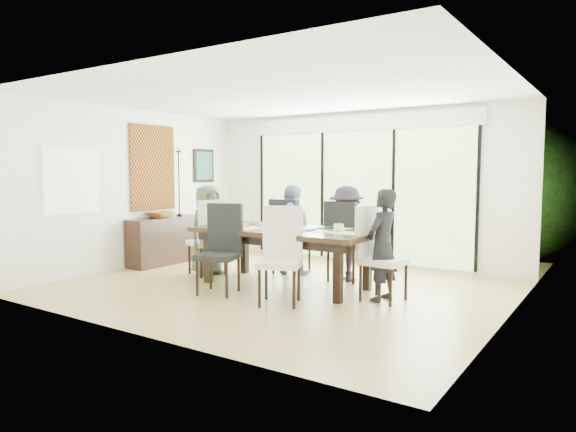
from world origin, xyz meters
The scene contains 62 objects.
floor centered at (0.00, 0.00, -0.01)m, with size 6.00×5.00×0.01m, color olive.
ceiling centered at (0.00, 0.00, 2.71)m, with size 6.00×5.00×0.01m, color white.
wall_back centered at (0.00, 2.51, 1.35)m, with size 6.00×0.02×2.70m, color white.
wall_front centered at (0.00, -2.51, 1.35)m, with size 6.00×0.02×2.70m, color silver.
wall_left centered at (-3.01, 0.00, 1.35)m, with size 0.02×5.00×2.70m, color white.
wall_right centered at (3.01, 0.00, 1.35)m, with size 0.02×5.00×2.70m, color beige.
glass_doors centered at (0.00, 2.47, 1.20)m, with size 4.20×0.02×2.30m, color #598C3F.
blinds_header centered at (0.00, 2.46, 2.50)m, with size 4.40×0.06×0.28m, color white.
mullion_a centered at (-2.10, 2.46, 1.20)m, with size 0.05×0.04×2.30m, color black.
mullion_b centered at (-0.70, 2.46, 1.20)m, with size 0.05×0.04×2.30m, color black.
mullion_c centered at (0.70, 2.46, 1.20)m, with size 0.05×0.04×2.30m, color black.
mullion_d centered at (2.10, 2.46, 1.20)m, with size 0.05×0.04×2.30m, color black.
side_window centered at (-2.97, -1.20, 1.50)m, with size 0.02×0.90×1.00m, color #8CAD7F.
deck centered at (0.00, 3.40, -0.05)m, with size 6.00×1.80×0.10m, color brown.
rail_top centered at (0.00, 4.20, 0.55)m, with size 6.00×0.08×0.06m, color brown.
foliage_left centered at (-1.80, 5.20, 1.44)m, with size 3.20×3.20×3.20m, color #14380F.
foliage_mid centered at (0.40, 5.80, 1.80)m, with size 4.00×4.00×4.00m, color #14380F.
foliage_right centered at (2.20, 5.00, 1.26)m, with size 2.80×2.80×2.80m, color #14380F.
foliage_far centered at (-0.60, 6.50, 1.62)m, with size 3.60×3.60×3.60m, color #14380F.
table_top centered at (0.02, 0.15, 0.79)m, with size 2.65×1.21×0.07m, color black.
table_apron centered at (0.02, 0.15, 0.70)m, with size 2.43×0.99×0.11m, color black.
table_leg_fl centered at (-1.06, -0.28, 0.38)m, with size 0.10×0.10×0.76m, color black.
table_leg_fr centered at (1.10, -0.28, 0.38)m, with size 0.10×0.10×0.76m, color black.
table_leg_bl centered at (-1.06, 0.58, 0.38)m, with size 0.10×0.10×0.76m, color black.
table_leg_br centered at (1.10, 0.58, 0.38)m, with size 0.10×0.10×0.76m, color black.
chair_left_end centered at (-1.48, 0.15, 0.61)m, with size 0.51×0.51×1.21m, color silver, non-canonical shape.
chair_right_end centered at (1.52, 0.15, 0.61)m, with size 0.51×0.51×1.21m, color white, non-canonical shape.
chair_far_left centered at (-0.43, 1.00, 0.61)m, with size 0.51×0.51×1.21m, color black, non-canonical shape.
chair_far_right centered at (0.57, 1.00, 0.61)m, with size 0.51×0.51×1.21m, color black, non-canonical shape.
chair_near_left centered at (-0.48, -0.72, 0.61)m, with size 0.51×0.51×1.21m, color black, non-canonical shape.
chair_near_right centered at (0.52, -0.72, 0.61)m, with size 0.51×0.51×1.21m, color white, non-canonical shape.
person_left_end centered at (-1.46, 0.15, 0.71)m, with size 0.66×0.42×1.42m, color #415438.
person_right_end centered at (1.50, 0.15, 0.71)m, with size 0.66×0.42×1.42m, color black.
person_far_left centered at (-0.43, 0.98, 0.71)m, with size 0.66×0.42×1.42m, color #7B94B2.
person_far_right centered at (0.57, 0.98, 0.71)m, with size 0.66×0.42×1.42m, color #241B29.
placemat_left centered at (-0.93, 0.15, 0.83)m, with size 0.49×0.35×0.01m, color #70A139.
placemat_right centered at (0.97, 0.15, 0.83)m, with size 0.49×0.35×0.01m, color #79B540.
placemat_far_l centered at (-0.43, 0.55, 0.83)m, with size 0.49×0.35×0.01m, color #95BA42.
placemat_far_r centered at (0.57, 0.55, 0.83)m, with size 0.49×0.35×0.01m, color #83B440.
placemat_paper centered at (-0.53, -0.15, 0.83)m, with size 0.49×0.35×0.01m, color white.
tablet_far_l centered at (-0.33, 0.50, 0.84)m, with size 0.29×0.20×0.01m, color black.
tablet_far_r centered at (0.52, 0.50, 0.84)m, with size 0.26×0.19×0.01m, color black.
papers centered at (0.72, 0.10, 0.83)m, with size 0.33×0.24×0.00m, color white.
platter_base centered at (-0.53, -0.15, 0.85)m, with size 0.29×0.29×0.03m, color white.
platter_snacks centered at (-0.53, -0.15, 0.87)m, with size 0.22×0.22×0.02m, color #C44F17.
vase centered at (0.07, 0.20, 0.89)m, with size 0.09×0.09×0.13m, color silver.
hyacinth_stems centered at (0.07, 0.20, 1.03)m, with size 0.04×0.04×0.18m, color #337226.
hyacinth_blooms centered at (0.07, 0.20, 1.14)m, with size 0.12×0.12×0.12m, color #5259CE.
laptop centered at (-0.83, 0.05, 0.84)m, with size 0.36×0.23×0.03m, color silver.
cup_a centered at (-0.68, 0.30, 0.88)m, with size 0.14×0.14×0.11m, color white.
cup_b centered at (0.17, 0.05, 0.88)m, with size 0.11×0.11×0.10m, color white.
cup_c centered at (0.82, 0.25, 0.88)m, with size 0.14×0.14×0.11m, color white.
book centered at (0.27, 0.20, 0.84)m, with size 0.18×0.25×0.02m, color white.
sideboard centered at (-2.76, 0.47, 0.41)m, with size 0.41×1.47×0.83m, color black.
bowl centered at (-2.76, 0.37, 0.88)m, with size 0.44×0.44×0.11m, color #8F5B1F.
candlestick_base centered at (-2.76, 0.82, 0.85)m, with size 0.09×0.09×0.04m, color black.
candlestick_shaft centered at (-2.76, 0.82, 1.42)m, with size 0.02×0.02×1.15m, color black.
candlestick_pan centered at (-2.76, 0.82, 1.99)m, with size 0.09×0.09×0.03m, color black.
candle centered at (-2.76, 0.82, 2.05)m, with size 0.03×0.03×0.09m, color silver.
tapestry centered at (-2.97, 0.40, 1.70)m, with size 0.02×1.00×1.50m, color #9C5016.
art_frame centered at (-2.97, 1.70, 1.75)m, with size 0.03×0.55×0.65m, color black.
art_canvas centered at (-2.95, 1.70, 1.75)m, with size 0.01×0.45×0.55m, color #174C4B.
Camera 1 is at (4.06, -5.86, 1.64)m, focal length 32.00 mm.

